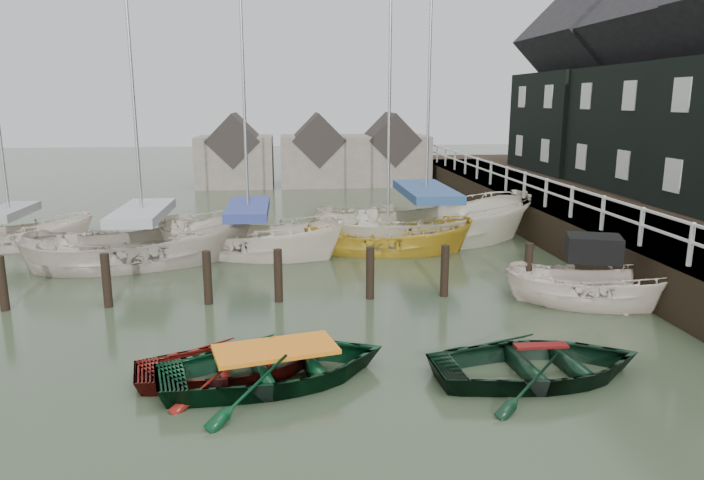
{
  "coord_description": "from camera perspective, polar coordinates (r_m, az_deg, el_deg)",
  "views": [
    {
      "loc": [
        -0.92,
        -12.73,
        5.14
      ],
      "look_at": [
        0.81,
        3.89,
        1.4
      ],
      "focal_mm": 32.0,
      "sensor_mm": 36.0,
      "label": 1
    }
  ],
  "objects": [
    {
      "name": "sailboat_c",
      "position": [
        21.83,
        3.25,
        -0.98
      ],
      "size": [
        6.07,
        3.03,
        10.45
      ],
      "rotation": [
        0.0,
        0.0,
        1.42
      ],
      "color": "gold",
      "rests_on": "ground"
    },
    {
      "name": "sailboat_a",
      "position": [
        21.27,
        -18.25,
        -1.85
      ],
      "size": [
        7.7,
        4.69,
        11.14
      ],
      "rotation": [
        0.0,
        0.0,
        1.86
      ],
      "color": "#B8AC9D",
      "rests_on": "ground"
    },
    {
      "name": "far_sheds",
      "position": [
        38.91,
        -3.38,
        7.76
      ],
      "size": [
        14.0,
        4.08,
        4.39
      ],
      "color": "#665B51",
      "rests_on": "ground"
    },
    {
      "name": "land_strip",
      "position": [
        28.22,
        28.53,
        0.57
      ],
      "size": [
        14.0,
        38.0,
        1.5
      ],
      "primitive_type": "cube",
      "color": "black",
      "rests_on": "ground"
    },
    {
      "name": "ground",
      "position": [
        13.76,
        -1.71,
        -9.33
      ],
      "size": [
        120.0,
        120.0,
        0.0
      ],
      "primitive_type": "plane",
      "color": "#2C3824",
      "rests_on": "ground"
    },
    {
      "name": "mooring_pilings",
      "position": [
        16.4,
        -6.4,
        -3.9
      ],
      "size": [
        13.72,
        0.22,
        1.8
      ],
      "color": "black",
      "rests_on": "ground"
    },
    {
      "name": "rowboat_green",
      "position": [
        12.1,
        -6.89,
        -12.63
      ],
      "size": [
        4.91,
        4.0,
        0.89
      ],
      "primitive_type": "imported",
      "rotation": [
        0.0,
        0.0,
        1.81
      ],
      "color": "black",
      "rests_on": "ground"
    },
    {
      "name": "rowboat_red",
      "position": [
        12.46,
        -10.62,
        -11.98
      ],
      "size": [
        4.08,
        3.28,
        0.75
      ],
      "primitive_type": "imported",
      "rotation": [
        0.0,
        0.0,
        1.78
      ],
      "color": "#60120D",
      "rests_on": "ground"
    },
    {
      "name": "sailboat_e",
      "position": [
        25.38,
        -28.42,
        -0.47
      ],
      "size": [
        5.72,
        2.73,
        8.96
      ],
      "rotation": [
        0.0,
        0.0,
        1.69
      ],
      "color": "beige",
      "rests_on": "ground"
    },
    {
      "name": "sailboat_d",
      "position": [
        23.27,
        6.65,
        -0.09
      ],
      "size": [
        8.72,
        4.22,
        13.28
      ],
      "rotation": [
        0.0,
        0.0,
        1.7
      ],
      "color": "beige",
      "rests_on": "ground"
    },
    {
      "name": "motorboat",
      "position": [
        17.25,
        21.03,
        -5.27
      ],
      "size": [
        4.73,
        3.05,
        2.64
      ],
      "rotation": [
        0.0,
        0.0,
        1.23
      ],
      "color": "beige",
      "rests_on": "ground"
    },
    {
      "name": "sailboat_b",
      "position": [
        21.65,
        -9.29,
        -1.12
      ],
      "size": [
        7.23,
        4.87,
        11.44
      ],
      "rotation": [
        0.0,
        0.0,
        1.19
      ],
      "color": "silver",
      "rests_on": "ground"
    },
    {
      "name": "rowboat_dkgreen",
      "position": [
        12.65,
        16.61,
        -11.92
      ],
      "size": [
        4.28,
        3.18,
        0.85
      ],
      "primitive_type": "imported",
      "rotation": [
        0.0,
        0.0,
        1.63
      ],
      "color": "black",
      "rests_on": "ground"
    },
    {
      "name": "pier",
      "position": [
        25.38,
        18.34,
        1.92
      ],
      "size": [
        3.04,
        32.0,
        2.7
      ],
      "color": "black",
      "rests_on": "ground"
    }
  ]
}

